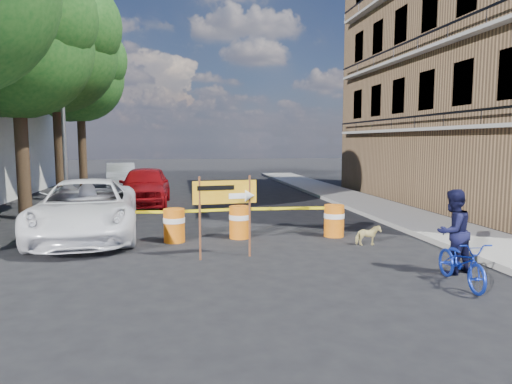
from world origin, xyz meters
name	(u,v)px	position (x,y,z in m)	size (l,w,h in m)	color
ground	(251,263)	(0.00, 0.00, 0.00)	(120.00, 120.00, 0.00)	black
sidewalk_east	(390,212)	(6.20, 6.00, 0.07)	(2.40, 40.00, 0.15)	gray
apartment_building	(501,63)	(12.00, 8.00, 6.00)	(8.00, 16.00, 12.00)	olive
tree_mid_a	(18,41)	(-6.74, 7.00, 6.01)	(5.25, 5.00, 8.68)	#332316
tree_mid_b	(56,49)	(-6.73, 12.00, 6.71)	(5.67, 5.40, 9.62)	#332316
tree_far	(80,76)	(-6.74, 17.00, 6.22)	(5.04, 4.80, 8.84)	#332316
streetlamp	(64,98)	(-5.93, 9.50, 4.38)	(1.25, 0.18, 8.00)	gray
barrel_far_left	(124,225)	(-3.01, 2.63, 0.47)	(0.58, 0.58, 0.90)	orange
barrel_mid_left	(174,225)	(-1.69, 2.46, 0.47)	(0.58, 0.58, 0.90)	orange
barrel_mid_right	(239,221)	(0.10, 2.66, 0.47)	(0.58, 0.58, 0.90)	orange
barrel_far_right	(334,220)	(2.77, 2.44, 0.47)	(0.58, 0.58, 0.90)	orange
detour_sign	(233,198)	(-0.32, 0.56, 1.40)	(1.48, 0.30, 1.91)	#592D19
pedestrian	(453,232)	(3.93, -1.43, 0.87)	(0.84, 0.66, 1.73)	black
bicycle	(463,241)	(3.64, -2.19, 0.84)	(0.59, 0.88, 1.68)	#152EB0
dog	(368,235)	(3.26, 1.20, 0.27)	(0.29, 0.63, 0.53)	#DECC7F
suv_white	(86,209)	(-4.12, 3.50, 0.81)	(2.67, 5.80, 1.61)	white
sedan_red	(145,186)	(-2.95, 9.85, 0.82)	(1.95, 4.83, 1.65)	#A30D12
sedan_silver	(121,176)	(-4.80, 17.24, 0.72)	(1.53, 4.39, 1.45)	silver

